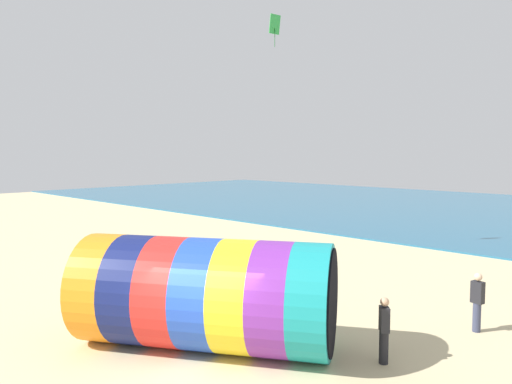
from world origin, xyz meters
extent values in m
plane|color=#CCBA8C|center=(0.00, 0.00, 0.00)|extent=(120.00, 120.00, 0.00)
cylinder|color=orange|center=(-3.59, -0.48, 1.54)|extent=(2.44, 3.14, 3.07)
cylinder|color=navy|center=(-2.74, 0.03, 1.54)|extent=(2.44, 3.14, 3.07)
cylinder|color=red|center=(-1.89, 0.55, 1.54)|extent=(2.44, 3.14, 3.07)
cylinder|color=blue|center=(-1.04, 1.06, 1.54)|extent=(2.44, 3.14, 3.07)
cylinder|color=yellow|center=(-0.19, 1.58, 1.54)|extent=(2.44, 3.14, 3.07)
cylinder|color=purple|center=(0.66, 2.09, 1.54)|extent=(2.44, 3.14, 3.07)
cylinder|color=teal|center=(1.51, 2.61, 1.54)|extent=(2.44, 3.14, 3.07)
cylinder|color=black|center=(1.95, 2.88, 1.54)|extent=(1.52, 2.45, 2.83)
cylinder|color=black|center=(3.02, 3.64, 0.43)|extent=(0.24, 0.24, 0.85)
cube|color=#232328|center=(3.02, 3.64, 1.17)|extent=(0.41, 0.41, 0.64)
sphere|color=tan|center=(3.02, 3.64, 1.62)|extent=(0.23, 0.23, 0.23)
cube|color=green|center=(-8.68, 12.14, 12.12)|extent=(0.24, 0.69, 0.98)
cylinder|color=#1E642A|center=(-8.68, 12.14, 11.45)|extent=(0.03, 0.03, 0.98)
cylinder|color=#383D56|center=(3.82, 7.66, 0.44)|extent=(0.24, 0.24, 0.89)
cube|color=#232328|center=(3.82, 7.66, 1.22)|extent=(0.40, 0.28, 0.66)
sphere|color=beige|center=(3.82, 7.66, 1.69)|extent=(0.24, 0.24, 0.24)
camera|label=1|loc=(9.47, -7.51, 5.44)|focal=35.00mm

